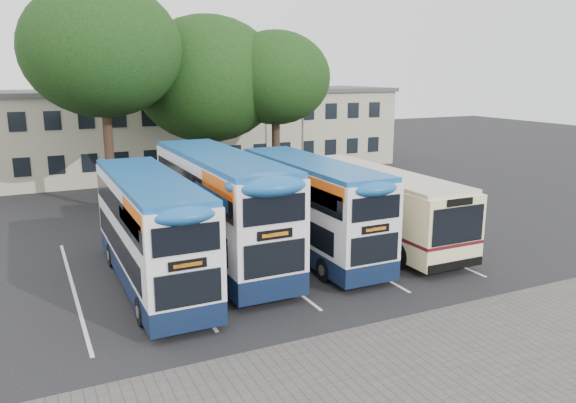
% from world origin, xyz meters
% --- Properties ---
extents(ground, '(120.00, 120.00, 0.00)m').
position_xyz_m(ground, '(0.00, 0.00, 0.00)').
color(ground, black).
rests_on(ground, ground).
extents(paving_strip, '(40.00, 6.00, 0.01)m').
position_xyz_m(paving_strip, '(-2.00, -5.00, 0.01)').
color(paving_strip, '#595654').
rests_on(paving_strip, ground).
extents(bay_lines, '(14.12, 11.00, 0.01)m').
position_xyz_m(bay_lines, '(-3.75, 5.00, 0.01)').
color(bay_lines, silver).
rests_on(bay_lines, ground).
extents(depot_building, '(32.40, 8.40, 6.20)m').
position_xyz_m(depot_building, '(0.00, 26.99, 3.15)').
color(depot_building, '#B5B091').
rests_on(depot_building, ground).
extents(lamp_post, '(0.25, 1.05, 9.06)m').
position_xyz_m(lamp_post, '(6.00, 19.97, 5.08)').
color(lamp_post, gray).
rests_on(lamp_post, ground).
extents(tree_left, '(8.24, 8.24, 12.09)m').
position_xyz_m(tree_left, '(-7.66, 16.19, 8.58)').
color(tree_left, black).
rests_on(tree_left, ground).
extents(tree_mid, '(9.03, 9.03, 10.87)m').
position_xyz_m(tree_mid, '(-1.21, 18.71, 7.02)').
color(tree_mid, black).
rests_on(tree_mid, ground).
extents(tree_right, '(6.64, 6.64, 9.94)m').
position_xyz_m(tree_right, '(2.40, 16.60, 7.09)').
color(tree_right, black).
rests_on(tree_right, ground).
extents(bus_dd_left, '(2.31, 9.53, 3.97)m').
position_xyz_m(bus_dd_left, '(-8.11, 4.09, 2.19)').
color(bus_dd_left, '#0F1C39').
rests_on(bus_dd_left, ground).
extents(bus_dd_mid, '(2.54, 10.49, 4.37)m').
position_xyz_m(bus_dd_mid, '(-5.06, 5.49, 2.41)').
color(bus_dd_mid, '#0F1C39').
rests_on(bus_dd_mid, ground).
extents(bus_dd_right, '(2.30, 9.49, 3.95)m').
position_xyz_m(bus_dd_right, '(-1.38, 4.87, 2.18)').
color(bus_dd_right, '#0F1C39').
rests_on(bus_dd_right, ground).
extents(bus_single, '(2.71, 10.66, 3.18)m').
position_xyz_m(bus_single, '(2.19, 5.42, 1.80)').
color(bus_single, '#FDF1A9').
rests_on(bus_single, ground).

